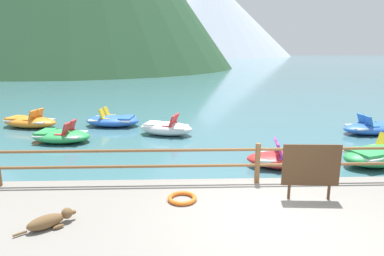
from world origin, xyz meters
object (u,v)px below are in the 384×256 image
(pedal_boat_0, at_px, (61,136))
(pedal_boat_5, at_px, (372,128))
(sign_board, at_px, (311,166))
(pedal_boat_2, at_px, (29,122))
(life_ring, at_px, (182,198))
(pedal_boat_4, at_px, (380,155))
(pedal_boat_6, at_px, (291,159))
(pedal_boat_1, at_px, (166,128))
(pedal_boat_3, at_px, (113,120))
(dog_resting, at_px, (50,221))

(pedal_boat_0, relative_size, pedal_boat_5, 0.92)
(sign_board, relative_size, pedal_boat_0, 0.50)
(pedal_boat_2, distance_m, pedal_boat_5, 14.75)
(life_ring, height_order, pedal_boat_4, pedal_boat_4)
(life_ring, distance_m, pedal_boat_6, 4.42)
(pedal_boat_1, xyz_separation_m, pedal_boat_6, (3.88, -3.98, -0.04))
(pedal_boat_2, bearing_deg, pedal_boat_4, -22.80)
(pedal_boat_6, bearing_deg, pedal_boat_4, 3.23)
(pedal_boat_0, distance_m, pedal_boat_4, 10.98)
(pedal_boat_5, bearing_deg, pedal_boat_6, -140.22)
(pedal_boat_4, height_order, pedal_boat_5, pedal_boat_4)
(pedal_boat_0, height_order, pedal_boat_3, pedal_boat_3)
(dog_resting, height_order, pedal_boat_0, pedal_boat_0)
(dog_resting, relative_size, pedal_boat_4, 0.31)
(dog_resting, height_order, pedal_boat_5, pedal_boat_5)
(dog_resting, height_order, pedal_boat_4, pedal_boat_4)
(dog_resting, bearing_deg, pedal_boat_6, 35.29)
(pedal_boat_6, bearing_deg, dog_resting, -144.71)
(sign_board, xyz_separation_m, pedal_boat_2, (-9.42, 8.54, -0.87))
(pedal_boat_4, height_order, pedal_boat_6, pedal_boat_4)
(life_ring, bearing_deg, pedal_boat_6, 42.35)
(life_ring, bearing_deg, pedal_boat_2, 128.47)
(dog_resting, height_order, pedal_boat_2, pedal_boat_2)
(pedal_boat_5, bearing_deg, life_ring, -139.13)
(sign_board, distance_m, pedal_boat_0, 9.44)
(pedal_boat_4, bearing_deg, pedal_boat_0, 164.72)
(pedal_boat_2, xyz_separation_m, pedal_boat_4, (12.81, -5.39, 0.04))
(dog_resting, relative_size, pedal_boat_6, 0.33)
(sign_board, bearing_deg, pedal_boat_3, 123.53)
(pedal_boat_4, bearing_deg, pedal_boat_1, 150.15)
(pedal_boat_2, bearing_deg, pedal_boat_6, -28.93)
(sign_board, height_order, dog_resting, sign_board)
(pedal_boat_5, xyz_separation_m, pedal_boat_6, (-4.62, -3.85, -0.00))
(pedal_boat_5, bearing_deg, pedal_boat_3, 170.61)
(dog_resting, bearing_deg, life_ring, 22.98)
(pedal_boat_0, distance_m, pedal_boat_1, 4.03)
(pedal_boat_0, height_order, pedal_boat_1, pedal_boat_1)
(pedal_boat_2, bearing_deg, pedal_boat_1, -14.25)
(life_ring, xyz_separation_m, pedal_boat_5, (7.89, 6.82, -0.20))
(pedal_boat_5, bearing_deg, sign_board, -127.41)
(pedal_boat_3, distance_m, pedal_boat_5, 11.13)
(pedal_boat_4, distance_m, pedal_boat_5, 4.13)
(dog_resting, xyz_separation_m, pedal_boat_4, (8.39, 4.12, -0.22))
(dog_resting, bearing_deg, pedal_boat_3, 94.45)
(life_ring, bearing_deg, pedal_boat_3, 109.69)
(pedal_boat_0, distance_m, pedal_boat_6, 8.38)
(life_ring, xyz_separation_m, pedal_boat_4, (6.05, 3.13, -0.14))
(dog_resting, xyz_separation_m, pedal_boat_5, (10.23, 7.82, -0.28))
(pedal_boat_1, bearing_deg, pedal_boat_5, -0.89)
(sign_board, relative_size, life_ring, 1.95)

